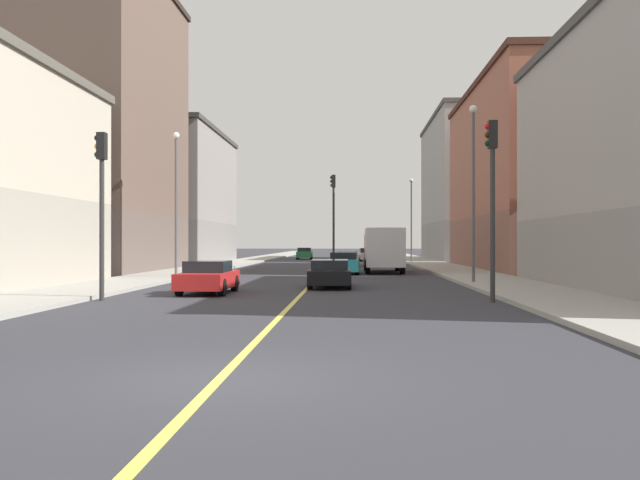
% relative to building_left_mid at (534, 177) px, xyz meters
% --- Properties ---
extents(ground_plane, '(400.00, 400.00, 0.00)m').
position_rel_building_left_mid_xyz_m(ground_plane, '(-14.99, -40.02, -6.67)').
color(ground_plane, '#313138').
rests_on(ground_plane, ground).
extents(sidewalk_left, '(3.76, 168.00, 0.15)m').
position_rel_building_left_mid_xyz_m(sidewalk_left, '(-6.24, 8.98, -6.59)').
color(sidewalk_left, '#9E9B93').
rests_on(sidewalk_left, ground).
extents(sidewalk_right, '(3.76, 168.00, 0.15)m').
position_rel_building_left_mid_xyz_m(sidewalk_right, '(-23.74, 8.98, -6.59)').
color(sidewalk_right, '#9E9B93').
rests_on(sidewalk_right, ground).
extents(lane_center_stripe, '(0.16, 154.00, 0.01)m').
position_rel_building_left_mid_xyz_m(lane_center_stripe, '(-14.99, 8.98, -6.66)').
color(lane_center_stripe, '#E5D14C').
rests_on(lane_center_stripe, ground).
extents(building_left_mid, '(9.03, 23.20, 13.32)m').
position_rel_building_left_mid_xyz_m(building_left_mid, '(0.00, 0.00, 0.00)').
color(building_left_mid, brown).
rests_on(building_left_mid, ground).
extents(building_left_far, '(9.03, 21.94, 15.57)m').
position_rel_building_left_mid_xyz_m(building_left_far, '(0.00, 25.75, 1.13)').
color(building_left_far, gray).
rests_on(building_left_far, ground).
extents(building_right_midblock, '(9.03, 15.54, 19.28)m').
position_rel_building_left_mid_xyz_m(building_right_midblock, '(-29.98, -5.63, 2.98)').
color(building_right_midblock, brown).
rests_on(building_right_midblock, ground).
extents(building_right_distant, '(9.03, 19.09, 12.52)m').
position_rel_building_left_mid_xyz_m(building_right_distant, '(-29.98, 14.48, -0.40)').
color(building_right_distant, slate).
rests_on(building_right_distant, ground).
extents(traffic_light_left_near, '(0.40, 0.32, 5.92)m').
position_rel_building_left_mid_xyz_m(traffic_light_left_near, '(-8.54, -27.26, -2.83)').
color(traffic_light_left_near, '#2D2D2D').
rests_on(traffic_light_left_near, ground).
extents(traffic_light_right_near, '(0.40, 0.32, 5.63)m').
position_rel_building_left_mid_xyz_m(traffic_light_right_near, '(-21.48, -27.26, -3.00)').
color(traffic_light_right_near, '#2D2D2D').
rests_on(traffic_light_right_near, ground).
extents(traffic_light_median_far, '(0.40, 0.32, 6.82)m').
position_rel_building_left_mid_xyz_m(traffic_light_median_far, '(-14.43, -0.59, -2.32)').
color(traffic_light_median_far, '#2D2D2D').
rests_on(traffic_light_median_far, ground).
extents(street_lamp_left_near, '(0.36, 0.36, 8.12)m').
position_rel_building_left_mid_xyz_m(street_lamp_left_near, '(-7.52, -18.09, -1.68)').
color(street_lamp_left_near, '#4C4C51').
rests_on(street_lamp_left_near, ground).
extents(street_lamp_right_near, '(0.36, 0.36, 7.68)m').
position_rel_building_left_mid_xyz_m(street_lamp_right_near, '(-22.46, -13.80, -1.91)').
color(street_lamp_right_near, '#4C4C51').
rests_on(street_lamp_right_near, ground).
extents(street_lamp_left_far, '(0.36, 0.36, 7.78)m').
position_rel_building_left_mid_xyz_m(street_lamp_left_far, '(-7.52, 14.50, -1.85)').
color(street_lamp_left_far, '#4C4C51').
rests_on(street_lamp_left_far, ground).
extents(car_black, '(1.87, 4.62, 1.20)m').
position_rel_building_left_mid_xyz_m(car_black, '(-14.06, -20.11, -6.06)').
color(car_black, black).
rests_on(car_black, ground).
extents(car_yellow, '(1.94, 4.61, 1.22)m').
position_rel_building_left_mid_xyz_m(car_yellow, '(-13.45, 6.28, -6.06)').
color(car_yellow, gold).
rests_on(car_yellow, ground).
extents(car_silver, '(2.02, 4.49, 1.35)m').
position_rel_building_left_mid_xyz_m(car_silver, '(-11.45, 21.57, -6.01)').
color(car_silver, silver).
rests_on(car_silver, ground).
extents(car_green, '(1.85, 4.02, 1.34)m').
position_rel_building_left_mid_xyz_m(car_green, '(-18.55, 28.64, -6.01)').
color(car_green, '#1E6B38').
rests_on(car_green, ground).
extents(car_red, '(1.83, 4.05, 1.25)m').
position_rel_building_left_mid_xyz_m(car_red, '(-18.60, -23.85, -6.05)').
color(car_red, red).
rests_on(car_red, ground).
extents(car_teal, '(1.89, 4.51, 1.35)m').
position_rel_building_left_mid_xyz_m(car_teal, '(-13.61, -7.63, -6.00)').
color(car_teal, '#196670').
rests_on(car_teal, ground).
extents(box_truck, '(2.44, 7.50, 2.84)m').
position_rel_building_left_mid_xyz_m(box_truck, '(-11.06, -5.43, -5.11)').
color(box_truck, maroon).
rests_on(box_truck, ground).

